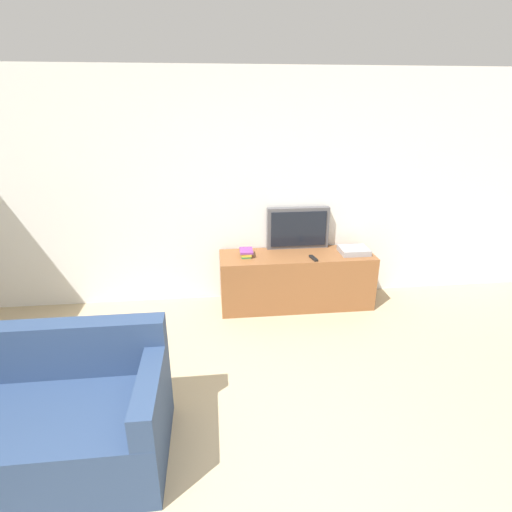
% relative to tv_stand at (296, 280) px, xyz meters
% --- Properties ---
extents(wall_back, '(9.00, 0.06, 2.60)m').
position_rel_tv_stand_xyz_m(wall_back, '(-0.82, 0.32, 0.99)').
color(wall_back, white).
rests_on(wall_back, ground_plane).
extents(tv_stand, '(1.74, 0.53, 0.63)m').
position_rel_tv_stand_xyz_m(tv_stand, '(0.00, 0.00, 0.00)').
color(tv_stand, brown).
rests_on(tv_stand, ground_plane).
extents(television, '(0.72, 0.09, 0.49)m').
position_rel_tv_stand_xyz_m(television, '(0.05, 0.22, 0.56)').
color(television, '#4C4C51').
rests_on(television, tv_stand).
extents(couch, '(1.65, 0.86, 0.85)m').
position_rel_tv_stand_xyz_m(couch, '(-2.11, -1.98, -0.02)').
color(couch, navy).
rests_on(couch, ground_plane).
extents(book_stack, '(0.15, 0.21, 0.07)m').
position_rel_tv_stand_xyz_m(book_stack, '(-0.58, 0.02, 0.35)').
color(book_stack, '#2D753D').
rests_on(book_stack, tv_stand).
extents(remote_on_stand, '(0.07, 0.16, 0.02)m').
position_rel_tv_stand_xyz_m(remote_on_stand, '(0.15, -0.16, 0.33)').
color(remote_on_stand, black).
rests_on(remote_on_stand, tv_stand).
extents(set_top_box, '(0.32, 0.28, 0.06)m').
position_rel_tv_stand_xyz_m(set_top_box, '(0.65, -0.03, 0.35)').
color(set_top_box, '#99999E').
rests_on(set_top_box, tv_stand).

